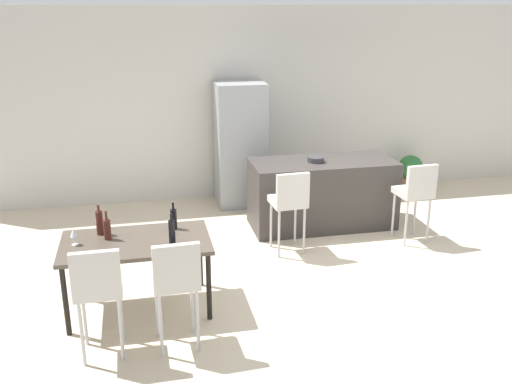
% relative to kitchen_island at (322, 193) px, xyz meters
% --- Properties ---
extents(ground_plane, '(10.00, 10.00, 0.00)m').
position_rel_kitchen_island_xyz_m(ground_plane, '(-0.22, -1.19, -0.46)').
color(ground_plane, beige).
extents(back_wall, '(10.00, 0.12, 2.90)m').
position_rel_kitchen_island_xyz_m(back_wall, '(-0.22, 1.58, 0.99)').
color(back_wall, beige).
rests_on(back_wall, ground_plane).
extents(kitchen_island, '(1.94, 0.82, 0.92)m').
position_rel_kitchen_island_xyz_m(kitchen_island, '(0.00, 0.00, 0.00)').
color(kitchen_island, '#383330').
rests_on(kitchen_island, ground_plane).
extents(bar_chair_left, '(0.43, 0.43, 1.05)m').
position_rel_kitchen_island_xyz_m(bar_chair_left, '(-0.68, -0.79, 0.24)').
color(bar_chair_left, beige).
rests_on(bar_chair_left, ground_plane).
extents(bar_chair_middle, '(0.43, 0.43, 1.05)m').
position_rel_kitchen_island_xyz_m(bar_chair_middle, '(0.96, -0.79, 0.24)').
color(bar_chair_middle, beige).
rests_on(bar_chair_middle, ground_plane).
extents(dining_table, '(1.44, 0.83, 0.74)m').
position_rel_kitchen_island_xyz_m(dining_table, '(-2.50, -1.76, 0.21)').
color(dining_table, '#4C4238').
rests_on(dining_table, ground_plane).
extents(dining_chair_near, '(0.40, 0.40, 1.05)m').
position_rel_kitchen_island_xyz_m(dining_chair_near, '(-2.82, -2.54, 0.24)').
color(dining_chair_near, beige).
rests_on(dining_chair_near, ground_plane).
extents(dining_chair_far, '(0.42, 0.42, 1.05)m').
position_rel_kitchen_island_xyz_m(dining_chair_far, '(-2.17, -2.54, 0.24)').
color(dining_chair_far, beige).
rests_on(dining_chair_far, ground_plane).
extents(wine_bottle_right, '(0.07, 0.07, 0.28)m').
position_rel_kitchen_island_xyz_m(wine_bottle_right, '(-2.11, -1.53, 0.39)').
color(wine_bottle_right, black).
rests_on(wine_bottle_right, dining_table).
extents(wine_bottle_near, '(0.06, 0.06, 0.31)m').
position_rel_kitchen_island_xyz_m(wine_bottle_near, '(-2.15, -1.93, 0.41)').
color(wine_bottle_near, black).
rests_on(wine_bottle_near, dining_table).
extents(wine_bottle_inner, '(0.07, 0.07, 0.31)m').
position_rel_kitchen_island_xyz_m(wine_bottle_inner, '(-2.84, -1.52, 0.41)').
color(wine_bottle_inner, '#471E19').
rests_on(wine_bottle_inner, dining_table).
extents(wine_bottle_left, '(0.07, 0.07, 0.29)m').
position_rel_kitchen_island_xyz_m(wine_bottle_left, '(-2.76, -1.67, 0.39)').
color(wine_bottle_left, '#471E19').
rests_on(wine_bottle_left, dining_table).
extents(wine_glass_middle, '(0.07, 0.07, 0.17)m').
position_rel_kitchen_island_xyz_m(wine_glass_middle, '(-3.07, -1.74, 0.40)').
color(wine_glass_middle, silver).
rests_on(wine_glass_middle, dining_table).
extents(refrigerator, '(0.72, 0.68, 1.84)m').
position_rel_kitchen_island_xyz_m(refrigerator, '(-0.92, 1.14, 0.46)').
color(refrigerator, '#939699').
rests_on(refrigerator, ground_plane).
extents(fruit_bowl, '(0.22, 0.22, 0.07)m').
position_rel_kitchen_island_xyz_m(fruit_bowl, '(-0.12, -0.03, 0.50)').
color(fruit_bowl, '#333338').
rests_on(fruit_bowl, kitchen_island).
extents(potted_plant, '(0.39, 0.39, 0.59)m').
position_rel_kitchen_island_xyz_m(potted_plant, '(1.88, 1.13, -0.11)').
color(potted_plant, '#996B4C').
rests_on(potted_plant, ground_plane).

